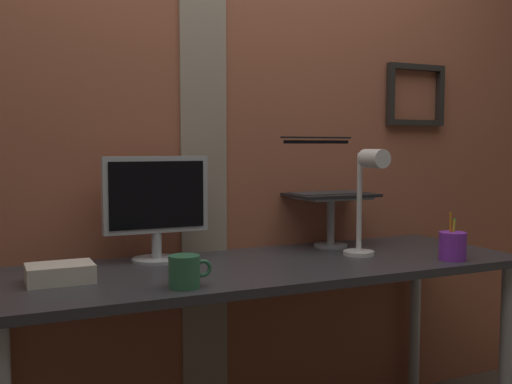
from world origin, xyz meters
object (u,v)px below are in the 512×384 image
Objects in this scene: monitor at (156,201)px; pen_cup at (453,246)px; laptop at (322,179)px; desk_lamp at (368,190)px; coffee_mug at (185,272)px.

monitor reaches higher than pen_cup.
monitor is at bearing -174.34° from laptop.
pen_cup is (0.26, -0.51, -0.23)m from laptop.
pen_cup is at bearing -33.89° from desk_lamp.
desk_lamp is at bearing 12.67° from coffee_mug.
laptop is (0.74, 0.07, 0.06)m from monitor.
pen_cup is at bearing -23.35° from monitor.
laptop reaches higher than desk_lamp.
pen_cup is at bearing -62.99° from laptop.
laptop is at bearing 117.01° from pen_cup.
desk_lamp reaches higher than coffee_mug.
desk_lamp is (0.74, -0.26, 0.03)m from monitor.
monitor is at bearing 156.65° from pen_cup.
coffee_mug is at bearing -94.25° from monitor.
coffee_mug is at bearing -180.00° from pen_cup.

